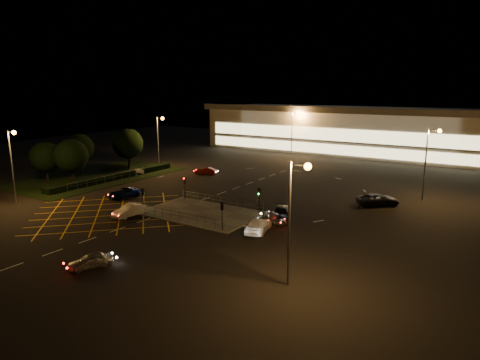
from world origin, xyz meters
The scene contains 27 objects.
ground centered at (0.00, 0.00, 0.00)m, with size 180.00×180.00×0.00m, color black.
pedestrian_island centered at (2.00, -2.00, 0.06)m, with size 14.00×9.00×0.12m, color #4C4944.
grass_verge centered at (-28.00, 6.00, 0.04)m, with size 18.00×30.00×0.08m, color black.
hedge centered at (-23.00, 6.00, 0.50)m, with size 2.00×26.00×1.00m, color black.
supermarket centered at (0.00, 61.95, 5.31)m, with size 72.00×26.50×10.50m.
streetlight_sw centered at (-21.56, -12.00, 6.56)m, with size 1.78×0.56×10.03m.
streetlight_se centered at (20.44, -14.00, 6.56)m, with size 1.78×0.56×10.03m.
streetlight_nw centered at (-23.56, 18.00, 6.56)m, with size 1.78×0.56×10.03m.
streetlight_ne centered at (24.44, 20.00, 6.56)m, with size 1.78×0.56×10.03m.
streetlight_far_left centered at (-9.56, 48.00, 6.56)m, with size 1.78×0.56×10.03m.
signal_sw centered at (-4.00, -5.99, 2.37)m, with size 0.28×0.30×3.15m.
signal_se centered at (8.00, -5.99, 2.37)m, with size 0.28×0.30×3.15m.
signal_nw centered at (-4.00, 1.99, 2.37)m, with size 0.28×0.30×3.15m.
signal_ne centered at (8.00, 1.99, 2.37)m, with size 0.28×0.30×3.15m.
tree_a centered at (-30.00, -2.00, 4.33)m, with size 5.04×5.04×6.86m.
tree_b centered at (-32.00, 6.00, 4.64)m, with size 5.40×5.40×7.35m.
tree_c centered at (-28.00, 14.00, 4.95)m, with size 5.76×5.76×7.84m.
tree_d centered at (-34.00, 20.00, 4.02)m, with size 4.68×4.68×6.37m.
tree_e centered at (-26.00, 0.00, 4.64)m, with size 5.40×5.40×7.35m.
car_near_silver centered at (4.00, -20.31, 0.65)m, with size 1.52×3.79×1.29m, color silver.
car_queue_white centered at (-4.66, -7.67, 0.72)m, with size 1.53×4.39×1.45m, color silver.
car_left_blue centered at (-12.32, -1.70, 0.65)m, with size 2.16×4.68×1.30m, color #0B1943.
car_far_dkgrey centered at (11.50, 1.25, 0.73)m, with size 2.04×5.03×1.46m, color black.
car_right_silver centered at (11.50, -0.33, 0.61)m, with size 1.44×3.59×1.22m, color silver.
car_circ_red centered at (-12.42, 17.89, 0.64)m, with size 1.35×3.88×1.28m, color maroon.
car_east_grey centered at (19.56, 13.79, 0.78)m, with size 2.59×5.61×1.56m, color black.
car_approach_white centered at (11.50, -4.21, 0.73)m, with size 2.04×5.03×1.46m, color white.
Camera 1 is at (33.90, -42.64, 15.40)m, focal length 32.00 mm.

